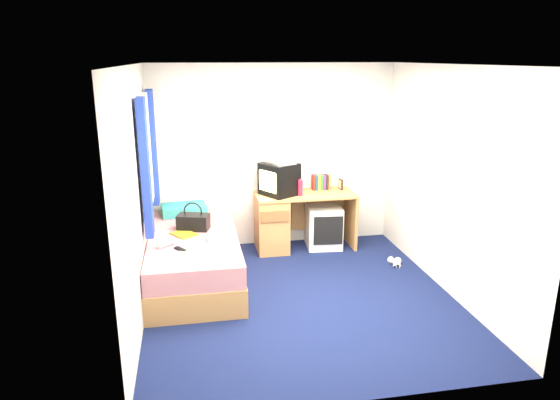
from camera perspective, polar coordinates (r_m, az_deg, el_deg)
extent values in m
plane|color=#0C1438|center=(5.42, 2.39, -11.10)|extent=(3.40, 3.40, 0.00)
plane|color=white|center=(4.82, 2.73, 15.20)|extent=(3.40, 3.40, 0.00)
plane|color=silver|center=(6.61, -0.74, 4.98)|extent=(3.20, 0.00, 3.20)
plane|color=silver|center=(3.43, 8.90, -5.90)|extent=(3.20, 0.00, 3.20)
plane|color=silver|center=(4.89, -16.05, 0.36)|extent=(0.00, 3.40, 3.40)
plane|color=silver|center=(5.56, 18.86, 1.97)|extent=(0.00, 3.40, 3.40)
cube|color=tan|center=(5.84, -9.75, -7.60)|extent=(1.00, 2.00, 0.30)
cube|color=#935E35|center=(5.49, -4.40, -8.88)|extent=(0.02, 0.70, 0.18)
cube|color=silver|center=(5.74, -9.88, -5.13)|extent=(0.98, 1.98, 0.24)
cube|color=#1954A8|center=(6.46, -10.91, -1.07)|extent=(0.59, 0.42, 0.12)
cube|color=tan|center=(6.52, 2.92, 0.61)|extent=(1.30, 0.55, 0.03)
cube|color=tan|center=(6.55, -0.96, -2.74)|extent=(0.40, 0.52, 0.72)
cube|color=tan|center=(6.80, 8.06, -2.19)|extent=(0.04, 0.52, 0.72)
cube|color=tan|center=(6.89, 4.44, -1.03)|extent=(0.78, 0.03, 0.55)
cube|color=white|center=(6.72, 5.01, -3.04)|extent=(0.48, 0.48, 0.56)
cube|color=black|center=(6.42, -0.09, 2.42)|extent=(0.55, 0.56, 0.41)
cube|color=#F6F69B|center=(6.29, -1.40, 2.15)|extent=(0.18, 0.28, 0.26)
cube|color=silver|center=(6.36, -0.09, 4.55)|extent=(0.40, 0.45, 0.07)
cube|color=maroon|center=(6.70, 3.84, 2.02)|extent=(0.03, 0.13, 0.20)
cube|color=navy|center=(6.71, 4.13, 2.04)|extent=(0.03, 0.13, 0.20)
cube|color=gold|center=(6.71, 4.42, 2.05)|extent=(0.03, 0.13, 0.20)
cube|color=#337F33|center=(6.72, 4.70, 2.06)|extent=(0.03, 0.13, 0.20)
cube|color=#7F337F|center=(6.73, 4.99, 2.07)|extent=(0.03, 0.13, 0.20)
cube|color=#262626|center=(6.74, 5.28, 2.09)|extent=(0.03, 0.13, 0.20)
cube|color=#B26633|center=(6.75, 5.57, 2.10)|extent=(0.03, 0.13, 0.20)
cube|color=black|center=(6.76, 6.94, 1.81)|extent=(0.03, 0.12, 0.14)
cylinder|color=red|center=(6.39, 2.33, 1.33)|extent=(0.07, 0.07, 0.20)
cylinder|color=white|center=(6.46, 1.85, 1.44)|extent=(0.06, 0.06, 0.18)
cube|color=black|center=(5.86, -9.87, -2.50)|extent=(0.40, 0.29, 0.18)
torus|color=black|center=(5.82, -9.93, -1.29)|extent=(0.21, 0.08, 0.22)
cube|color=white|center=(5.51, -6.63, -4.05)|extent=(0.32, 0.28, 0.09)
cube|color=yellow|center=(5.74, -10.92, -3.83)|extent=(0.33, 0.35, 0.01)
cylinder|color=silver|center=(5.43, -12.84, -4.81)|extent=(0.19, 0.19, 0.07)
cube|color=orange|center=(5.22, -10.23, -5.87)|extent=(0.23, 0.09, 0.01)
cube|color=black|center=(5.30, -11.33, -5.54)|extent=(0.13, 0.16, 0.02)
cube|color=silver|center=(5.71, -15.25, 5.20)|extent=(0.02, 0.90, 1.10)
cube|color=white|center=(5.63, -15.59, 11.10)|extent=(0.06, 1.06, 0.08)
cube|color=white|center=(5.84, -14.73, -0.48)|extent=(0.06, 1.06, 0.08)
cube|color=navy|center=(5.14, -15.14, 3.47)|extent=(0.08, 0.24, 1.40)
cube|color=navy|center=(6.29, -14.36, 5.77)|extent=(0.08, 0.24, 1.40)
cone|color=silver|center=(6.32, 13.12, -7.00)|extent=(0.15, 0.24, 0.09)
cone|color=silver|center=(6.29, 13.05, -7.10)|extent=(0.21, 0.23, 0.09)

